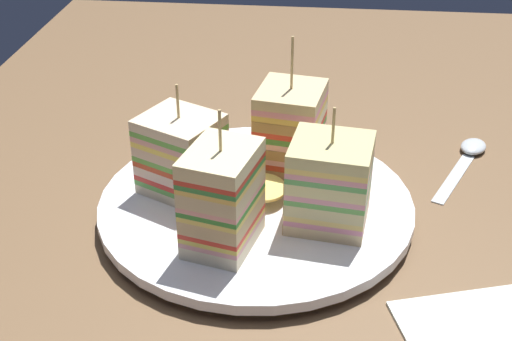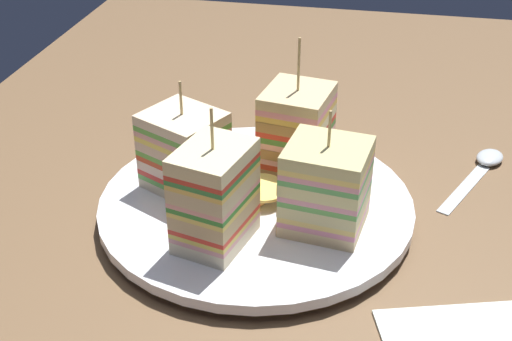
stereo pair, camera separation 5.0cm
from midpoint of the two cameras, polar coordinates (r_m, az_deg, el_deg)
name	(u,v)px [view 2 (the right image)]	position (r cm, az deg, el deg)	size (l,w,h in cm)	color
ground_plane	(256,223)	(62.96, 2.29, -4.44)	(121.26, 75.27, 1.80)	brown
plate	(256,206)	(61.86, 2.33, -2.98)	(27.93, 27.93, 1.72)	white
sandwich_wedge_0	(184,151)	(61.73, -3.62, 1.58)	(8.02, 8.37, 10.32)	beige
sandwich_wedge_1	(215,196)	(54.06, -0.77, -2.22)	(7.50, 6.33, 11.96)	beige
sandwich_wedge_2	(325,187)	(56.77, 8.29, -1.41)	(6.91, 7.28, 10.64)	#E4C38A
sandwich_wedge_3	(296,130)	(64.62, 5.59, 3.31)	(7.38, 6.77, 12.96)	beige
chip_pile	(252,189)	(61.36, 1.99, -1.60)	(5.75, 7.07, 1.48)	#F0CA7C
spoon	(483,165)	(73.59, 20.14, 0.37)	(12.97, 7.34, 1.00)	silver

